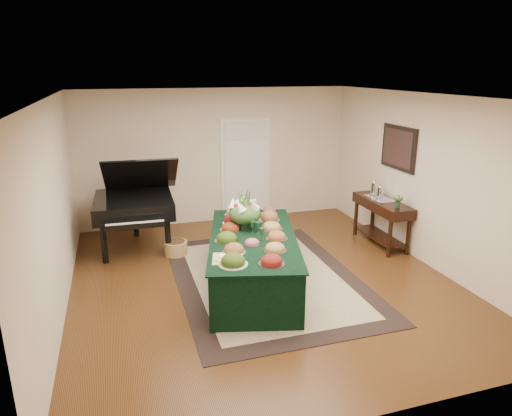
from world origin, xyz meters
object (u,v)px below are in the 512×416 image
object	(u,v)px
buffet_table	(253,261)
grand_piano	(135,204)
floral_centerpiece	(245,209)
mahogany_sideboard	(382,210)

from	to	relation	value
buffet_table	grand_piano	world-z (taller)	grand_piano
buffet_table	floral_centerpiece	distance (m)	0.78
grand_piano	mahogany_sideboard	bearing A→B (deg)	-14.85
grand_piano	mahogany_sideboard	xyz separation A→B (m)	(4.21, -1.12, -0.17)
grand_piano	buffet_table	bearing A→B (deg)	-52.84
floral_centerpiece	grand_piano	world-z (taller)	grand_piano
floral_centerpiece	mahogany_sideboard	bearing A→B (deg)	10.98
buffet_table	grand_piano	size ratio (longest dim) A/B	1.70
mahogany_sideboard	floral_centerpiece	bearing A→B (deg)	-169.02
buffet_table	grand_piano	distance (m)	2.58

